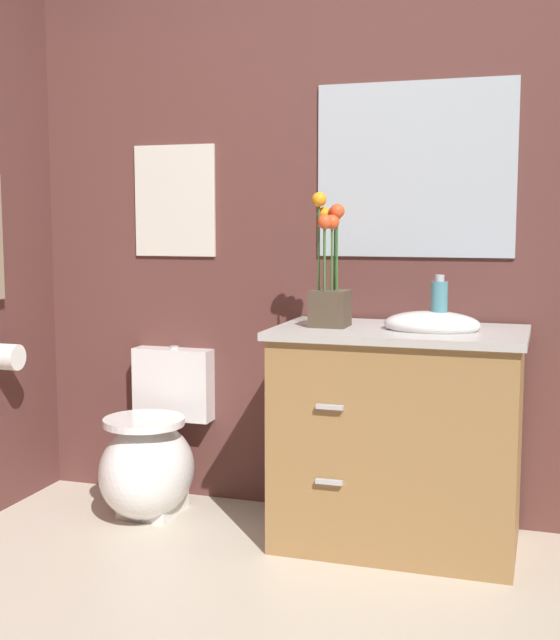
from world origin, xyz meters
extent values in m
cube|color=brown|center=(0.20, 1.52, 1.25)|extent=(4.70, 0.05, 2.50)
ellipsoid|color=white|center=(-0.88, 1.18, 0.20)|extent=(0.38, 0.48, 0.40)
cube|color=white|center=(-0.88, 1.23, 0.09)|extent=(0.22, 0.26, 0.18)
cube|color=white|center=(-0.88, 1.46, 0.52)|extent=(0.36, 0.13, 0.32)
cylinder|color=white|center=(-0.88, 1.16, 0.42)|extent=(0.34, 0.34, 0.03)
cylinder|color=#B7B7BC|center=(-0.88, 1.46, 0.68)|extent=(0.04, 0.04, 0.02)
cube|color=#9E7242|center=(0.18, 1.20, 0.41)|extent=(0.90, 0.52, 0.81)
cube|color=#BCB7B2|center=(0.18, 1.20, 0.83)|extent=(0.94, 0.56, 0.03)
ellipsoid|color=white|center=(0.30, 1.20, 0.86)|extent=(0.36, 0.26, 0.10)
cylinder|color=#B7B7BC|center=(0.30, 1.36, 0.93)|extent=(0.02, 0.02, 0.18)
cube|color=#B7B7BC|center=(-0.02, 0.92, 0.58)|extent=(0.10, 0.02, 0.02)
cube|color=#B7B7BC|center=(-0.02, 0.92, 0.31)|extent=(0.10, 0.02, 0.02)
cube|color=#4C3D2D|center=(-0.09, 1.17, 0.91)|extent=(0.14, 0.14, 0.14)
cylinder|color=#386B2D|center=(-0.06, 1.17, 1.13)|extent=(0.01, 0.01, 0.30)
sphere|color=#EA4C23|center=(-0.06, 1.17, 1.28)|extent=(0.06, 0.06, 0.06)
cylinder|color=#386B2D|center=(-0.08, 1.19, 1.13)|extent=(0.01, 0.01, 0.29)
sphere|color=#EA4C23|center=(-0.08, 1.19, 1.27)|extent=(0.06, 0.06, 0.06)
cylinder|color=#386B2D|center=(-0.12, 1.21, 1.13)|extent=(0.01, 0.01, 0.29)
sphere|color=orange|center=(-0.12, 1.21, 1.27)|extent=(0.06, 0.06, 0.06)
cylinder|color=#386B2D|center=(-0.13, 1.17, 1.15)|extent=(0.01, 0.01, 0.34)
sphere|color=orange|center=(-0.13, 1.17, 1.33)|extent=(0.06, 0.06, 0.06)
cylinder|color=#386B2D|center=(-0.10, 1.13, 1.11)|extent=(0.01, 0.01, 0.26)
sphere|color=#EA4C23|center=(-0.10, 1.13, 1.24)|extent=(0.06, 0.06, 0.06)
cylinder|color=#386B2D|center=(-0.08, 1.15, 1.11)|extent=(0.01, 0.01, 0.26)
sphere|color=#EA4C23|center=(-0.08, 1.15, 1.24)|extent=(0.06, 0.06, 0.06)
cylinder|color=teal|center=(0.32, 1.20, 0.93)|extent=(0.06, 0.06, 0.18)
cylinder|color=#B7B7BC|center=(0.32, 1.20, 1.04)|extent=(0.03, 0.03, 0.02)
cylinder|color=#B7B7BC|center=(-0.27, 1.22, 0.13)|extent=(0.18, 0.18, 0.26)
torus|color=#B7B7BC|center=(-0.27, 1.22, 0.27)|extent=(0.18, 0.18, 0.01)
cube|color=silver|center=(-0.88, 1.49, 1.33)|extent=(0.38, 0.01, 0.49)
cube|color=#B2BCC6|center=(0.18, 1.49, 1.45)|extent=(0.80, 0.01, 0.70)
cylinder|color=white|center=(-1.44, 1.03, 0.68)|extent=(0.11, 0.11, 0.11)
camera|label=1|loc=(0.71, -1.94, 1.24)|focal=47.24mm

